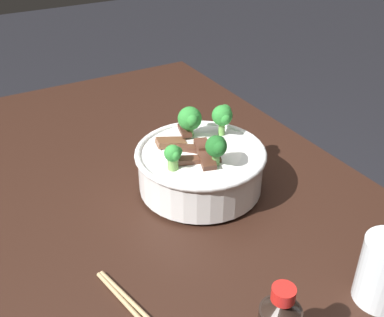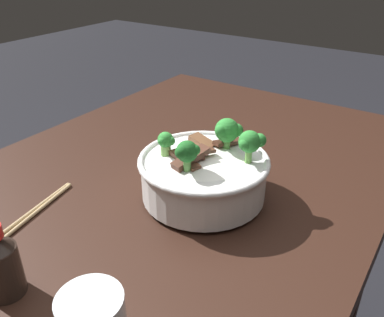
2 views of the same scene
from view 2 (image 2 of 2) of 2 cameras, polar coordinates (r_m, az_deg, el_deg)
The scene contains 4 objects.
dining_table at distance 0.90m, azimuth -4.45°, elevation -9.69°, with size 1.33×0.84×0.84m.
rice_bowl at distance 0.77m, azimuth 1.73°, elevation -1.83°, with size 0.25×0.25×0.15m.
chopsticks_pair at distance 0.80m, azimuth -22.02°, elevation -7.47°, with size 0.23×0.06×0.01m.
soy_sauce_bottle at distance 0.63m, azimuth -25.44°, elevation -13.46°, with size 0.05×0.05×0.12m.
Camera 2 is at (0.55, 0.46, 1.28)m, focal length 37.71 mm.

